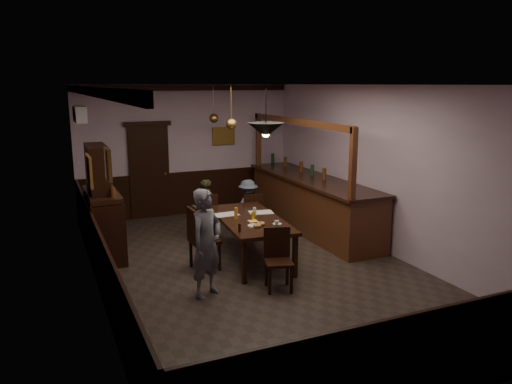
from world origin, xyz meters
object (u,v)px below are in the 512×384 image
pendant_brass_far (214,118)px  chair_side (200,236)px  chair_far_right (252,213)px  sideboard (103,212)px  person_standing (207,243)px  coffee_cup (277,223)px  soda_can (253,216)px  chair_near (278,256)px  bar_counter (312,202)px  pendant_brass_mid (231,124)px  pendant_iron (266,130)px  person_seated_left (205,208)px  person_seated_right (248,206)px  chair_far_left (207,215)px  dining_table (250,221)px

pendant_brass_far → chair_side: bearing=-114.2°
chair_far_right → chair_side: 2.03m
sideboard → chair_side: bearing=-44.5°
person_standing → coffee_cup: (1.37, 0.53, 0.01)m
person_standing → soda_can: size_ratio=13.17×
chair_near → bar_counter: size_ratio=0.22×
sideboard → pendant_brass_mid: (2.31, -0.33, 1.50)m
bar_counter → chair_near: bearing=-128.8°
chair_side → pendant_iron: 2.08m
pendant_iron → pendant_brass_mid: bearing=87.3°
pendant_brass_mid → chair_near: bearing=-92.9°
person_seated_left → pendant_brass_mid: size_ratio=1.44×
chair_near → pendant_iron: bearing=102.5°
chair_near → bar_counter: bearing=67.4°
bar_counter → pendant_brass_far: (-1.69, 1.27, 1.71)m
coffee_cup → chair_side: bearing=162.3°
pendant_iron → pendant_brass_far: same height
chair_near → bar_counter: 3.20m
sideboard → person_seated_right: bearing=5.8°
chair_near → person_seated_left: bearing=110.1°
chair_side → coffee_cup: bearing=-115.2°
chair_near → chair_far_left: bearing=111.4°
dining_table → chair_side: 0.97m
coffee_cup → chair_far_left: bearing=111.4°
bar_counter → pendant_brass_far: size_ratio=5.14×
sideboard → chair_far_right: bearing=0.4°
chair_far_left → chair_side: 1.56m
chair_far_left → pendant_brass_far: size_ratio=1.18×
sideboard → coffee_cup: bearing=-36.0°
pendant_iron → chair_side: bearing=142.5°
coffee_cup → bar_counter: (1.69, 1.79, -0.21)m
pendant_brass_far → person_seated_right: bearing=-67.8°
pendant_brass_mid → person_seated_right: bearing=46.9°
chair_near → person_standing: bearing=-173.1°
chair_far_right → bar_counter: (1.33, -0.06, 0.11)m
person_seated_left → sideboard: size_ratio=0.59×
soda_can → sideboard: (-2.32, 1.30, -0.01)m
person_seated_right → bar_counter: size_ratio=0.27×
person_standing → chair_far_right: bearing=20.8°
coffee_cup → person_seated_left: bearing=108.5°
dining_table → chair_side: bearing=-172.5°
chair_far_left → pendant_brass_far: 2.18m
person_seated_left → sideboard: (-2.00, -0.38, 0.21)m
person_seated_right → pendant_brass_far: bearing=-74.3°
person_seated_right → bar_counter: bearing=159.2°
chair_far_left → person_standing: 2.60m
pendant_brass_mid → pendant_brass_far: bearing=82.7°
person_standing → person_seated_right: 3.19m
person_standing → pendant_brass_far: (1.37, 3.59, 1.51)m
chair_side → soda_can: size_ratio=8.72×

